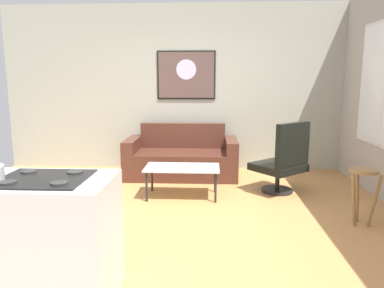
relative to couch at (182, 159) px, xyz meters
name	(u,v)px	position (x,y,z in m)	size (l,w,h in m)	color
ground	(176,220)	(0.08, -1.85, -0.30)	(6.40, 6.40, 0.04)	#BA8249
back_wall	(189,88)	(0.08, 0.58, 1.12)	(6.40, 0.05, 2.80)	#A6A896
couch	(182,159)	(0.00, 0.00, 0.00)	(1.77, 0.85, 0.83)	#4D281E
coffee_table	(182,169)	(0.09, -1.06, 0.09)	(0.98, 0.52, 0.41)	silver
armchair	(283,161)	(1.46, -0.84, 0.17)	(0.85, 0.84, 1.00)	black
bar_stool	(363,183)	(2.09, -1.91, 0.19)	(0.34, 0.33, 0.62)	olive
kitchen_counter	(12,239)	(-0.94, -3.38, 0.16)	(1.45, 0.63, 0.90)	silver
wall_painting	(186,75)	(0.04, 0.53, 1.34)	(0.99, 0.03, 0.81)	black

